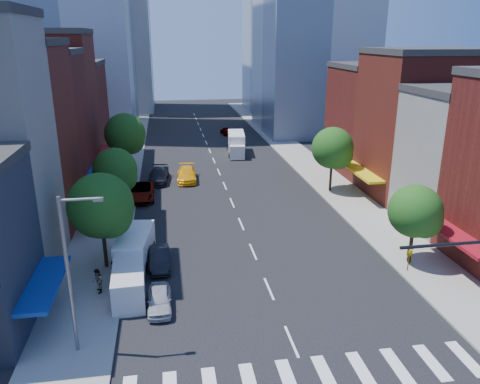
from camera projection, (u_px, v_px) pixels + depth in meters
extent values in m
plane|color=black|center=(292.00, 341.00, 26.94)|extent=(220.00, 220.00, 0.00)
cube|color=gray|center=(123.00, 167.00, 62.50)|extent=(5.00, 120.00, 0.15)
cube|color=gray|center=(303.00, 160.00, 66.27)|extent=(5.00, 120.00, 0.15)
cube|color=silver|center=(307.00, 377.00, 24.12)|extent=(19.00, 3.00, 0.01)
cube|color=#511514|center=(25.00, 130.00, 48.57)|extent=(12.00, 8.00, 15.00)
cube|color=maroon|center=(43.00, 108.00, 56.22)|extent=(12.00, 9.00, 17.00)
cube|color=#511514|center=(61.00, 113.00, 65.75)|extent=(12.00, 10.00, 13.00)
cube|color=#B6B0A8|center=(475.00, 161.00, 42.26)|extent=(12.00, 8.00, 12.00)
cube|color=maroon|center=(425.00, 127.00, 50.22)|extent=(12.00, 10.00, 15.00)
cube|color=#511514|center=(383.00, 120.00, 59.90)|extent=(12.00, 10.00, 13.00)
cylinder|color=black|center=(472.00, 243.00, 21.33)|extent=(7.00, 0.16, 0.16)
imported|color=gold|center=(409.00, 259.00, 21.07)|extent=(0.22, 0.18, 1.10)
cylinder|color=slate|center=(69.00, 277.00, 24.59)|extent=(0.20, 0.20, 9.00)
cylinder|color=slate|center=(79.00, 199.00, 23.39)|extent=(2.00, 0.14, 0.14)
cube|color=slate|center=(98.00, 199.00, 23.54)|extent=(0.50, 0.25, 0.18)
cylinder|color=black|center=(104.00, 242.00, 34.84)|extent=(0.28, 0.28, 3.92)
sphere|color=#1D4112|center=(101.00, 205.00, 33.91)|extent=(4.80, 4.80, 4.80)
sphere|color=#1D4112|center=(110.00, 215.00, 33.94)|extent=(3.36, 3.36, 3.36)
cylinder|color=black|center=(117.00, 197.00, 45.19)|extent=(0.28, 0.28, 3.64)
sphere|color=#1D4112|center=(115.00, 170.00, 44.33)|extent=(4.20, 4.20, 4.20)
sphere|color=#1D4112|center=(122.00, 177.00, 44.34)|extent=(2.94, 2.94, 2.94)
cylinder|color=black|center=(127.00, 159.00, 58.22)|extent=(0.28, 0.28, 4.20)
sphere|color=#1D4112|center=(125.00, 134.00, 57.22)|extent=(5.00, 5.00, 5.00)
sphere|color=#1D4112|center=(130.00, 140.00, 57.27)|extent=(3.50, 3.50, 3.50)
cylinder|color=black|center=(411.00, 242.00, 35.59)|extent=(0.28, 0.28, 3.36)
sphere|color=#1D4112|center=(415.00, 211.00, 34.79)|extent=(4.00, 4.00, 4.00)
sphere|color=#1D4112|center=(424.00, 220.00, 34.79)|extent=(2.80, 2.80, 2.80)
cylinder|color=black|center=(331.00, 174.00, 52.36)|extent=(0.28, 0.28, 3.92)
sphere|color=#1D4112|center=(333.00, 148.00, 51.43)|extent=(4.60, 4.60, 4.60)
sphere|color=#1D4112|center=(338.00, 155.00, 51.46)|extent=(3.22, 3.22, 3.22)
imported|color=#B3B3B8|center=(159.00, 300.00, 30.00)|extent=(1.55, 3.81, 1.30)
imported|color=black|center=(160.00, 259.00, 35.44)|extent=(1.58, 4.28, 1.40)
imported|color=#999999|center=(141.00, 192.00, 50.37)|extent=(2.74, 5.87, 1.62)
imported|color=black|center=(158.00, 176.00, 56.26)|extent=(2.71, 5.65, 1.59)
cube|color=silver|center=(129.00, 282.00, 31.26)|extent=(2.26, 5.21, 2.16)
cube|color=black|center=(128.00, 293.00, 29.35)|extent=(1.94, 1.10, 0.92)
cylinder|color=black|center=(114.00, 307.00, 29.69)|extent=(0.29, 0.79, 0.78)
cylinder|color=black|center=(144.00, 304.00, 30.04)|extent=(0.29, 0.79, 0.78)
cylinder|color=black|center=(117.00, 281.00, 32.93)|extent=(0.29, 0.79, 0.78)
cylinder|color=black|center=(143.00, 278.00, 33.29)|extent=(0.29, 0.79, 0.78)
cube|color=white|center=(135.00, 247.00, 36.22)|extent=(2.96, 5.85, 2.35)
cube|color=black|center=(130.00, 256.00, 34.10)|extent=(2.20, 1.38, 1.01)
cylinder|color=black|center=(118.00, 268.00, 34.64)|extent=(0.39, 0.88, 0.85)
cylinder|color=black|center=(145.00, 268.00, 34.69)|extent=(0.39, 0.88, 0.85)
cylinder|color=black|center=(128.00, 246.00, 38.25)|extent=(0.39, 0.88, 0.85)
cylinder|color=black|center=(153.00, 246.00, 38.30)|extent=(0.39, 0.88, 0.85)
imported|color=#FFB20D|center=(187.00, 174.00, 56.76)|extent=(2.56, 5.68, 1.62)
imported|color=black|center=(234.00, 148.00, 70.75)|extent=(1.89, 4.40, 1.41)
imported|color=#999999|center=(226.00, 131.00, 83.74)|extent=(2.02, 4.08, 1.34)
cube|color=white|center=(236.00, 143.00, 70.00)|extent=(3.05, 6.53, 3.10)
cube|color=white|center=(237.00, 152.00, 66.66)|extent=(2.32, 1.98, 1.94)
cylinder|color=black|center=(230.00, 155.00, 67.55)|extent=(0.39, 0.90, 0.87)
cylinder|color=black|center=(244.00, 155.00, 67.64)|extent=(0.39, 0.90, 0.87)
cylinder|color=black|center=(229.00, 148.00, 71.69)|extent=(0.39, 0.90, 0.87)
cylinder|color=black|center=(243.00, 148.00, 71.77)|extent=(0.39, 0.90, 0.87)
imported|color=#999999|center=(115.00, 273.00, 32.32)|extent=(0.50, 0.73, 1.95)
imported|color=#999999|center=(97.00, 281.00, 31.52)|extent=(0.82, 0.96, 1.74)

